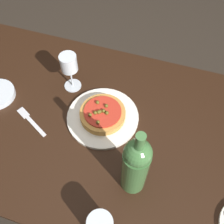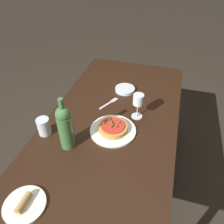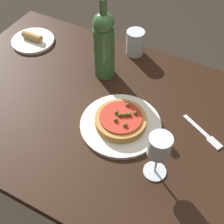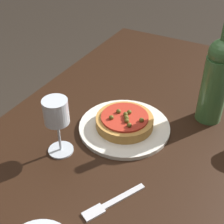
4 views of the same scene
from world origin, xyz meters
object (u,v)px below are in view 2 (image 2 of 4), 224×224
dinner_plate (113,130)px  fork (110,103)px  dining_table (112,130)px  pizza (113,127)px  water_cup (44,126)px  side_plate (24,205)px  wine_bottle (65,127)px  wine_glass (138,101)px  side_bowl (124,89)px

dinner_plate → fork: size_ratio=1.75×
dining_table → dinner_plate: dinner_plate is taller
dining_table → pizza: 0.15m
dinner_plate → water_cup: (0.12, -0.37, 0.05)m
dining_table → side_plate: side_plate is taller
wine_bottle → water_cup: size_ratio=3.03×
dining_table → wine_glass: (-0.08, 0.14, 0.20)m
dining_table → water_cup: 0.42m
pizza → fork: bearing=-159.6°
dinner_plate → wine_bottle: wine_bottle is taller
wine_glass → side_plate: size_ratio=0.92×
water_cup → wine_glass: bearing=121.3°
side_bowl → fork: size_ratio=0.94×
wine_glass → wine_bottle: 0.46m
pizza → side_bowl: size_ratio=1.17×
dining_table → side_plate: 0.67m
side_plate → dining_table: bearing=162.2°
dinner_plate → fork: dinner_plate is taller
pizza → wine_glass: bearing=147.0°
pizza → wine_bottle: (0.17, -0.20, 0.11)m
pizza → water_cup: water_cup is taller
wine_glass → water_cup: 0.57m
side_bowl → fork: side_bowl is taller
pizza → side_plate: 0.59m
wine_glass → fork: 0.25m
water_cup → fork: 0.47m
wine_bottle → water_cup: (-0.05, -0.17, -0.09)m
water_cup → fork: size_ratio=0.67×
dining_table → wine_bottle: bearing=-33.1°
dining_table → fork: size_ratio=10.35×
wine_glass → side_bowl: 0.32m
wine_bottle → side_bowl: wine_bottle is taller
dinner_plate → wine_bottle: (0.17, -0.20, 0.13)m
dining_table → dinner_plate: size_ratio=5.91×
water_cup → side_bowl: 0.65m
side_bowl → side_plate: size_ratio=0.80×
side_plate → pizza: bearing=156.6°
wine_glass → wine_bottle: (0.34, -0.31, 0.02)m
wine_bottle → side_plate: 0.39m
side_plate → water_cup: bearing=-161.8°
dining_table → pizza: pizza is taller
wine_glass → fork: size_ratio=1.08×
side_bowl → wine_glass: bearing=28.5°
pizza → water_cup: size_ratio=1.64×
fork → pizza: bearing=-131.7°
dining_table → side_bowl: (-0.35, -0.00, 0.09)m
wine_bottle → fork: (-0.43, 0.11, -0.14)m
wine_glass → water_cup: bearing=-58.7°
side_bowl → dinner_plate: bearing=4.8°
side_bowl → pizza: bearing=4.7°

